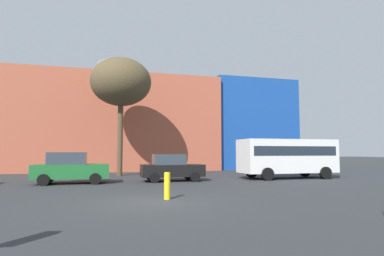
% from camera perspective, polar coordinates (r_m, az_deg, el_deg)
% --- Properties ---
extents(ground_plane, '(200.00, 200.00, 0.00)m').
position_cam_1_polar(ground_plane, '(12.17, -7.65, -12.99)').
color(ground_plane, '#2D3033').
extents(building_backdrop, '(39.51, 10.30, 11.49)m').
position_cam_1_polar(building_backdrop, '(35.35, -13.75, 0.71)').
color(building_backdrop, '#B2563D').
rests_on(building_backdrop, ground_plane).
extents(parked_car_1, '(4.22, 2.07, 1.83)m').
position_cam_1_polar(parked_car_1, '(20.11, -20.92, -6.70)').
color(parked_car_1, '#1E662D').
rests_on(parked_car_1, ground_plane).
extents(parked_car_2, '(3.93, 1.93, 1.70)m').
position_cam_1_polar(parked_car_2, '(20.43, -3.71, -7.11)').
color(parked_car_2, black).
rests_on(parked_car_2, ground_plane).
extents(white_bus, '(6.80, 2.62, 2.72)m').
position_cam_1_polar(white_bus, '(23.48, 16.68, -4.69)').
color(white_bus, white).
rests_on(white_bus, ground_plane).
extents(bare_tree_0, '(4.82, 4.82, 9.39)m').
position_cam_1_polar(bare_tree_0, '(26.42, -12.59, 7.94)').
color(bare_tree_0, brown).
rests_on(bare_tree_0, ground_plane).
extents(bollard_yellow_0, '(0.24, 0.24, 1.05)m').
position_cam_1_polar(bollard_yellow_0, '(12.66, -4.48, -10.28)').
color(bollard_yellow_0, yellow).
rests_on(bollard_yellow_0, ground_plane).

